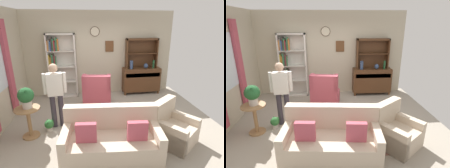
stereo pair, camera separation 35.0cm
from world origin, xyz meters
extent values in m
cube|color=#9E9384|center=(0.00, 0.00, -0.01)|extent=(5.40, 4.60, 0.02)
cube|color=#BCB299|center=(0.00, 2.13, 1.40)|extent=(5.00, 0.06, 2.80)
cylinder|color=beige|center=(-0.18, 2.08, 2.14)|extent=(0.28, 0.03, 0.28)
torus|color=#382314|center=(-0.18, 2.08, 2.14)|extent=(0.31, 0.02, 0.31)
cube|color=brown|center=(0.30, 2.08, 1.66)|extent=(0.28, 0.03, 0.36)
cube|color=#B24756|center=(-2.44, 0.71, 1.35)|extent=(0.08, 0.24, 2.30)
cube|color=brown|center=(0.20, -0.30, 0.00)|extent=(2.50, 2.05, 0.01)
cube|color=silver|center=(-1.71, 1.93, 1.05)|extent=(0.04, 0.30, 2.10)
cube|color=silver|center=(-0.85, 1.93, 1.05)|extent=(0.04, 0.30, 2.10)
cube|color=silver|center=(-1.28, 1.93, 2.08)|extent=(0.90, 0.30, 0.04)
cube|color=silver|center=(-1.28, 1.93, 0.02)|extent=(0.90, 0.30, 0.04)
cube|color=silver|center=(-1.28, 2.07, 1.05)|extent=(0.90, 0.01, 2.10)
cube|color=silver|center=(-1.28, 1.93, 0.55)|extent=(0.86, 0.30, 0.02)
cube|color=#337247|center=(-1.68, 1.91, 0.27)|extent=(0.03, 0.22, 0.44)
cube|color=#CC7233|center=(-1.65, 1.91, 0.23)|extent=(0.02, 0.21, 0.35)
cube|color=#723F7F|center=(-1.62, 1.91, 0.26)|extent=(0.02, 0.23, 0.42)
cube|color=#CC7233|center=(-1.58, 1.91, 0.24)|extent=(0.04, 0.17, 0.39)
cube|color=#337247|center=(-1.54, 1.91, 0.24)|extent=(0.04, 0.11, 0.38)
cube|color=silver|center=(-1.28, 1.93, 1.05)|extent=(0.86, 0.30, 0.02)
cube|color=#723F7F|center=(-1.67, 1.91, 0.70)|extent=(0.03, 0.20, 0.29)
cube|color=#B22D33|center=(-1.64, 1.91, 0.72)|extent=(0.02, 0.11, 0.32)
cube|color=gray|center=(-1.60, 1.91, 0.72)|extent=(0.04, 0.14, 0.33)
cube|color=gold|center=(-1.56, 1.91, 0.72)|extent=(0.03, 0.19, 0.33)
cube|color=#337247|center=(-1.51, 1.91, 0.75)|extent=(0.03, 0.22, 0.40)
cube|color=#3F3833|center=(-1.48, 1.91, 0.76)|extent=(0.02, 0.16, 0.40)
cube|color=#3F3833|center=(-1.45, 1.91, 0.73)|extent=(0.02, 0.14, 0.34)
cube|color=silver|center=(-1.28, 1.93, 1.56)|extent=(0.86, 0.30, 0.02)
cube|color=gold|center=(-1.67, 1.91, 1.25)|extent=(0.04, 0.14, 0.37)
cube|color=#CC7233|center=(-1.63, 1.91, 1.22)|extent=(0.04, 0.11, 0.31)
cube|color=#337247|center=(-1.58, 1.91, 1.26)|extent=(0.04, 0.21, 0.40)
cube|color=#3F3833|center=(-1.54, 1.91, 1.27)|extent=(0.04, 0.17, 0.41)
cube|color=#B22D33|center=(-1.50, 1.91, 1.23)|extent=(0.02, 0.12, 0.33)
cube|color=#337247|center=(-1.48, 1.91, 1.22)|extent=(0.03, 0.13, 0.33)
cube|color=#CC7233|center=(-1.68, 1.91, 1.72)|extent=(0.03, 0.14, 0.32)
cube|color=gray|center=(-1.64, 1.91, 1.74)|extent=(0.04, 0.14, 0.36)
cube|color=#284C8C|center=(-1.59, 1.91, 1.72)|extent=(0.04, 0.20, 0.31)
cube|color=#3F3833|center=(-1.55, 1.91, 1.78)|extent=(0.02, 0.22, 0.43)
cube|color=#337247|center=(-1.51, 1.91, 1.75)|extent=(0.04, 0.19, 0.37)
cube|color=#B22D33|center=(-1.48, 1.91, 1.72)|extent=(0.03, 0.24, 0.31)
cube|color=#3F3833|center=(-1.45, 1.91, 1.71)|extent=(0.03, 0.20, 0.28)
cube|color=#337247|center=(-1.41, 1.91, 1.77)|extent=(0.04, 0.15, 0.41)
cube|color=#CC7233|center=(-1.37, 1.91, 1.75)|extent=(0.03, 0.13, 0.36)
cube|color=#4C2D19|center=(1.40, 1.86, 0.51)|extent=(1.30, 0.45, 0.82)
cube|color=#4C2D19|center=(0.80, 1.69, 0.05)|extent=(0.06, 0.06, 0.10)
cube|color=#4C2D19|center=(2.00, 1.69, 0.05)|extent=(0.06, 0.06, 0.10)
cube|color=#4C2D19|center=(0.80, 2.04, 0.05)|extent=(0.06, 0.06, 0.10)
cube|color=#4C2D19|center=(2.00, 2.04, 0.05)|extent=(0.06, 0.06, 0.10)
cube|color=#3D2414|center=(1.40, 1.64, 0.71)|extent=(1.20, 0.01, 0.14)
cube|color=#4C2D19|center=(0.87, 1.94, 1.42)|extent=(0.04, 0.26, 1.00)
cube|color=#4C2D19|center=(1.93, 1.94, 1.42)|extent=(0.04, 0.26, 1.00)
cube|color=#4C2D19|center=(1.40, 1.94, 1.89)|extent=(1.10, 0.26, 0.06)
cube|color=#4C2D19|center=(1.40, 1.94, 1.42)|extent=(1.06, 0.26, 0.02)
cube|color=#4C2D19|center=(1.40, 2.06, 1.42)|extent=(1.10, 0.01, 1.00)
cylinder|color=#33476B|center=(1.01, 1.78, 1.06)|extent=(0.11, 0.11, 0.28)
ellipsoid|color=#33476B|center=(1.53, 1.79, 1.01)|extent=(0.15, 0.15, 0.17)
cylinder|color=#194223|center=(1.79, 1.77, 1.06)|extent=(0.07, 0.07, 0.28)
cube|color=beige|center=(-0.13, -1.23, 0.21)|extent=(1.87, 1.01, 0.42)
cube|color=beige|center=(-0.10, -0.91, 0.66)|extent=(1.81, 0.36, 0.48)
cube|color=beige|center=(-0.95, -1.15, 0.30)|extent=(0.22, 0.86, 0.60)
cube|color=beige|center=(0.70, -1.31, 0.30)|extent=(0.22, 0.86, 0.60)
cube|color=#B74C5B|center=(-0.58, -1.31, 0.60)|extent=(0.37, 0.13, 0.36)
cube|color=#B74C5B|center=(0.31, -1.39, 0.60)|extent=(0.37, 0.13, 0.36)
cube|color=white|center=(-0.10, -0.91, 0.90)|extent=(0.38, 0.21, 0.00)
cube|color=beige|center=(1.24, -1.02, 0.20)|extent=(1.07, 1.07, 0.40)
cube|color=beige|center=(1.05, -0.78, 0.64)|extent=(0.71, 0.60, 0.48)
cube|color=beige|center=(0.99, -1.20, 0.28)|extent=(0.58, 0.71, 0.55)
cube|color=beige|center=(1.48, -0.83, 0.28)|extent=(0.58, 0.71, 0.55)
cube|color=#B74C5B|center=(-0.21, 0.98, 0.21)|extent=(0.90, 0.91, 0.42)
cube|color=#B74C5B|center=(-0.26, 0.68, 0.74)|extent=(0.80, 0.32, 0.63)
cube|color=#B74C5B|center=(0.08, 0.67, 0.83)|extent=(0.14, 0.29, 0.44)
cube|color=#B74C5B|center=(-0.59, 0.78, 0.83)|extent=(0.14, 0.29, 0.44)
cylinder|color=#997047|center=(-1.81, -0.35, 0.68)|extent=(0.52, 0.52, 0.03)
cylinder|color=#997047|center=(-1.81, -0.35, 0.33)|extent=(0.08, 0.08, 0.66)
cylinder|color=#997047|center=(-1.81, -0.35, 0.01)|extent=(0.36, 0.36, 0.03)
cylinder|color=beige|center=(-1.80, -0.34, 0.77)|extent=(0.19, 0.19, 0.15)
sphere|color=#235B2D|center=(-1.80, -0.34, 0.98)|extent=(0.33, 0.33, 0.33)
ellipsoid|color=#235B2D|center=(-1.75, -0.44, 1.02)|extent=(0.10, 0.06, 0.23)
ellipsoid|color=#235B2D|center=(-1.74, -0.44, 1.02)|extent=(0.10, 0.06, 0.23)
cylinder|color=beige|center=(-1.44, -0.21, 0.05)|extent=(0.12, 0.12, 0.10)
sphere|color=#2D6B33|center=(-1.44, -0.21, 0.18)|extent=(0.21, 0.21, 0.21)
ellipsoid|color=#2D6B33|center=(-1.44, -0.28, 0.21)|extent=(0.06, 0.04, 0.15)
ellipsoid|color=#2D6B33|center=(-1.47, -0.14, 0.21)|extent=(0.06, 0.04, 0.15)
ellipsoid|color=#2D6B33|center=(-1.37, -0.17, 0.21)|extent=(0.06, 0.04, 0.15)
cylinder|color=#38333D|center=(-1.34, -0.01, 0.41)|extent=(0.13, 0.13, 0.82)
cylinder|color=#38333D|center=(-1.16, 0.01, 0.41)|extent=(0.13, 0.13, 0.82)
cube|color=silver|center=(-1.25, 0.00, 1.08)|extent=(0.36, 0.24, 0.52)
sphere|color=tan|center=(-1.25, 0.00, 1.46)|extent=(0.22, 0.22, 0.20)
cylinder|color=silver|center=(-1.47, -0.02, 1.11)|extent=(0.09, 0.09, 0.48)
cylinder|color=silver|center=(-1.03, 0.03, 1.11)|extent=(0.09, 0.09, 0.48)
cube|color=#4C2D19|center=(0.06, -0.26, 0.40)|extent=(0.80, 0.50, 0.03)
cube|color=#4C2D19|center=(-0.31, -0.48, 0.20)|extent=(0.05, 0.05, 0.39)
cube|color=#4C2D19|center=(0.43, -0.48, 0.20)|extent=(0.05, 0.05, 0.39)
cube|color=#4C2D19|center=(-0.31, -0.04, 0.20)|extent=(0.05, 0.05, 0.39)
cube|color=#4C2D19|center=(0.43, -0.04, 0.20)|extent=(0.05, 0.05, 0.39)
cube|color=#723F7F|center=(-0.06, -0.21, 0.43)|extent=(0.16, 0.16, 0.02)
cube|color=gold|center=(-0.05, -0.21, 0.45)|extent=(0.18, 0.15, 0.02)
cube|color=gold|center=(-0.06, -0.20, 0.48)|extent=(0.19, 0.10, 0.03)
cube|color=#337247|center=(-0.07, -0.21, 0.51)|extent=(0.22, 0.13, 0.03)
camera|label=1|loc=(-0.55, -4.02, 2.40)|focal=28.76mm
camera|label=2|loc=(-0.20, -4.05, 2.40)|focal=28.76mm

